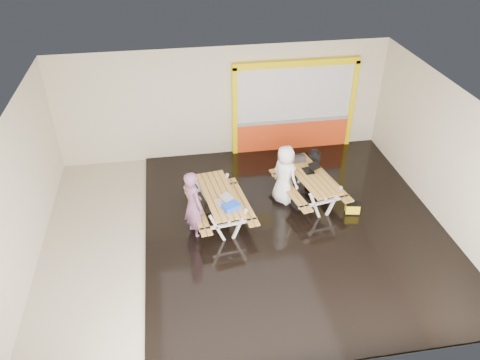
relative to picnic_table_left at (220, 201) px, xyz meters
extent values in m
cube|color=beige|center=(0.58, -0.57, -0.66)|extent=(10.00, 8.00, 0.01)
cube|color=white|center=(0.58, -0.57, 2.85)|extent=(10.00, 8.00, 0.01)
cube|color=beige|center=(0.58, 3.43, 1.10)|extent=(10.00, 0.01, 3.50)
cube|color=beige|center=(0.58, -4.58, 1.10)|extent=(10.00, 0.01, 3.50)
cube|color=beige|center=(-4.43, -0.57, 1.10)|extent=(0.01, 8.00, 3.50)
cube|color=beige|center=(5.58, -0.57, 1.10)|extent=(0.01, 8.00, 3.50)
cube|color=black|center=(1.83, -0.57, -0.63)|extent=(7.50, 7.98, 0.05)
cube|color=#E14217|center=(2.78, 3.36, -0.15)|extent=(3.60, 0.12, 1.00)
cube|color=gray|center=(2.78, 3.36, 0.38)|extent=(3.60, 0.14, 0.10)
cube|color=silver|center=(2.78, 3.37, 1.29)|extent=(3.60, 0.08, 1.72)
cube|color=#FADD03|center=(0.91, 3.35, 0.80)|extent=(0.14, 0.16, 2.90)
cube|color=#FADD03|center=(4.65, 3.35, 0.80)|extent=(0.14, 0.16, 2.90)
cube|color=#FADD03|center=(2.78, 3.35, 2.25)|extent=(3.88, 0.16, 0.20)
cube|color=#AF823E|center=(-0.30, -0.04, 0.18)|extent=(0.43, 2.14, 0.04)
cube|color=#AF823E|center=(-0.15, -0.02, 0.18)|extent=(0.43, 2.14, 0.04)
cube|color=#AF823E|center=(0.00, 0.00, 0.18)|extent=(0.43, 2.14, 0.04)
cube|color=#AF823E|center=(0.15, 0.02, 0.18)|extent=(0.43, 2.14, 0.04)
cube|color=#AF823E|center=(0.30, 0.04, 0.18)|extent=(0.43, 2.14, 0.04)
cube|color=white|center=(-0.16, -0.84, -0.20)|extent=(0.40, 0.12, 0.86)
cube|color=white|center=(0.39, -0.77, -0.20)|extent=(0.40, 0.12, 0.86)
cube|color=white|center=(0.11, -0.81, -0.15)|extent=(1.46, 0.27, 0.06)
cube|color=white|center=(0.11, -0.81, 0.13)|extent=(0.72, 0.16, 0.06)
cube|color=white|center=(-0.39, 0.77, -0.20)|extent=(0.40, 0.12, 0.86)
cube|color=white|center=(0.16, 0.84, -0.20)|extent=(0.40, 0.12, 0.86)
cube|color=white|center=(-0.11, 0.81, -0.15)|extent=(1.46, 0.27, 0.06)
cube|color=white|center=(-0.11, 0.81, 0.13)|extent=(0.72, 0.16, 0.06)
cube|color=white|center=(0.00, 0.00, -0.04)|extent=(0.31, 1.75, 0.06)
cube|color=#AF823E|center=(-0.65, -0.09, -0.14)|extent=(0.42, 2.14, 0.04)
cube|color=#AF823E|center=(-0.51, -0.07, -0.14)|extent=(0.42, 2.14, 0.04)
cube|color=#AF823E|center=(0.51, 0.07, -0.14)|extent=(0.42, 2.14, 0.04)
cube|color=#AF823E|center=(0.65, 0.09, -0.14)|extent=(0.42, 2.14, 0.04)
cube|color=#AF823E|center=(2.22, 0.44, 0.18)|extent=(0.57, 2.13, 0.04)
cube|color=#AF823E|center=(2.37, 0.47, 0.18)|extent=(0.57, 2.13, 0.04)
cube|color=#AF823E|center=(2.52, 0.51, 0.18)|extent=(0.57, 2.13, 0.04)
cube|color=#AF823E|center=(2.67, 0.54, 0.18)|extent=(0.57, 2.13, 0.04)
cube|color=#AF823E|center=(2.82, 0.57, 0.18)|extent=(0.57, 2.13, 0.04)
cube|color=white|center=(2.42, -0.35, -0.20)|extent=(0.40, 0.14, 0.86)
cube|color=white|center=(2.96, -0.24, -0.20)|extent=(0.40, 0.14, 0.86)
cube|color=white|center=(2.69, -0.29, -0.15)|extent=(1.45, 0.36, 0.06)
cube|color=white|center=(2.69, -0.29, 0.13)|extent=(0.72, 0.21, 0.06)
cube|color=white|center=(2.08, 1.25, -0.20)|extent=(0.40, 0.14, 0.86)
cube|color=white|center=(2.63, 1.36, -0.20)|extent=(0.40, 0.14, 0.86)
cube|color=white|center=(2.36, 1.30, -0.15)|extent=(1.45, 0.36, 0.06)
cube|color=white|center=(2.36, 1.30, 0.13)|extent=(0.72, 0.21, 0.06)
cube|color=white|center=(2.52, 0.51, -0.03)|extent=(0.42, 1.74, 0.06)
cube|color=#AF823E|center=(1.87, 0.37, -0.14)|extent=(0.56, 2.13, 0.04)
cube|color=#AF823E|center=(2.01, 0.40, -0.14)|extent=(0.56, 2.13, 0.04)
cube|color=#AF823E|center=(3.03, 0.61, -0.14)|extent=(0.56, 2.13, 0.04)
cube|color=#AF823E|center=(3.17, 0.64, -0.14)|extent=(0.56, 2.13, 0.04)
imported|color=#744969|center=(-0.69, -0.39, 0.24)|extent=(0.69, 0.80, 1.84)
imported|color=white|center=(1.82, 0.54, 0.24)|extent=(0.88, 0.98, 1.68)
cube|color=silver|center=(-0.01, -0.38, 0.21)|extent=(0.35, 0.41, 0.02)
cube|color=silver|center=(0.13, -0.33, 0.33)|extent=(0.33, 0.40, 0.07)
cube|color=silver|center=(0.13, -0.33, 0.33)|extent=(0.28, 0.35, 0.05)
cube|color=black|center=(2.51, 0.67, 0.21)|extent=(0.30, 0.39, 0.02)
cube|color=black|center=(2.67, 0.69, 0.34)|extent=(0.28, 0.39, 0.07)
cube|color=silver|center=(2.66, 0.69, 0.34)|extent=(0.24, 0.34, 0.06)
cube|color=blue|center=(0.21, -0.63, 0.26)|extent=(0.48, 0.42, 0.12)
cube|color=black|center=(2.38, 1.22, 0.29)|extent=(0.39, 0.20, 0.17)
cylinder|color=black|center=(2.38, 1.22, 0.42)|extent=(0.29, 0.03, 0.02)
cube|color=black|center=(2.90, 1.41, 0.09)|extent=(0.32, 0.22, 0.44)
cylinder|color=black|center=(2.90, 1.41, 0.34)|extent=(0.21, 0.21, 0.11)
cube|color=black|center=(2.22, 0.26, -0.52)|extent=(0.52, 0.46, 0.16)
cube|color=black|center=(3.48, -0.30, -0.58)|extent=(0.42, 0.31, 0.04)
cube|color=yellow|center=(3.48, -0.30, -0.44)|extent=(0.40, 0.29, 0.28)
cube|color=black|center=(3.48, -0.30, -0.29)|extent=(0.42, 0.31, 0.03)
camera|label=1|loc=(-1.03, -9.49, 7.01)|focal=34.91mm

